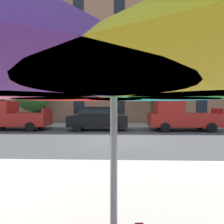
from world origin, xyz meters
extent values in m
plane|color=#424244|center=(0.00, 0.00, 0.00)|extent=(120.00, 120.00, 0.00)
cube|color=#B2ADA3|center=(0.00, 6.80, 0.06)|extent=(56.00, 3.60, 0.12)
cube|color=#A87056|center=(0.00, 15.00, 6.40)|extent=(37.41, 12.00, 12.80)
cube|color=#9E937F|center=(0.00, 8.96, 3.20)|extent=(36.66, 0.08, 0.36)
cube|color=#9E937F|center=(0.00, 8.96, 6.40)|extent=(36.66, 0.08, 0.36)
cube|color=#9E937F|center=(0.00, 8.96, 9.60)|extent=(36.66, 0.08, 0.36)
cube|color=black|center=(-8.31, 8.97, 6.80)|extent=(1.10, 0.06, 11.60)
cube|color=black|center=(-4.16, 8.97, 6.80)|extent=(1.10, 0.06, 11.60)
cube|color=black|center=(0.00, 8.97, 6.80)|extent=(1.10, 0.06, 11.60)
cube|color=black|center=(4.16, 8.97, 6.80)|extent=(1.10, 0.06, 11.60)
cube|color=black|center=(8.31, 8.97, 6.80)|extent=(1.10, 0.06, 11.60)
cube|color=#B21E19|center=(-7.96, 3.70, 0.82)|extent=(5.10, 1.90, 0.96)
cube|color=#B21E19|center=(-9.06, 3.70, 1.75)|extent=(1.90, 1.75, 0.90)
cube|color=#B21E19|center=(-5.49, 3.70, 1.48)|extent=(0.16, 1.75, 0.36)
cylinder|color=black|center=(-6.38, 4.65, 0.34)|extent=(0.68, 0.22, 0.68)
cylinder|color=black|center=(-6.38, 2.75, 0.34)|extent=(0.68, 0.22, 0.68)
cylinder|color=black|center=(-9.54, 4.65, 0.34)|extent=(0.68, 0.22, 0.68)
cube|color=black|center=(-1.63, 3.70, 0.70)|extent=(4.40, 1.76, 0.80)
cube|color=black|center=(-1.78, 3.70, 1.44)|extent=(2.30, 1.55, 0.68)
cube|color=black|center=(-1.78, 3.70, 1.44)|extent=(2.32, 1.57, 0.32)
cylinder|color=black|center=(-0.27, 4.58, 0.30)|extent=(0.60, 0.22, 0.60)
cylinder|color=black|center=(-0.27, 2.82, 0.30)|extent=(0.60, 0.22, 0.60)
cylinder|color=black|center=(-3.00, 4.58, 0.30)|extent=(0.60, 0.22, 0.60)
cylinder|color=black|center=(-3.00, 2.82, 0.30)|extent=(0.60, 0.22, 0.60)
cube|color=#B21E19|center=(4.75, 3.70, 0.82)|extent=(5.10, 1.90, 0.96)
cube|color=#B21E19|center=(3.65, 3.70, 1.75)|extent=(1.90, 1.75, 0.90)
cube|color=#B21E19|center=(7.22, 3.70, 1.48)|extent=(0.16, 1.75, 0.36)
cylinder|color=black|center=(6.33, 4.65, 0.34)|extent=(0.68, 0.22, 0.68)
cylinder|color=black|center=(6.33, 2.75, 0.34)|extent=(0.68, 0.22, 0.68)
cylinder|color=black|center=(3.17, 4.65, 0.34)|extent=(0.68, 0.22, 0.68)
cylinder|color=black|center=(3.17, 2.75, 0.34)|extent=(0.68, 0.22, 0.68)
cylinder|color=#4C3823|center=(-8.20, 7.24, 1.02)|extent=(0.30, 0.30, 2.04)
sphere|color=#387F33|center=(-7.86, 7.15, 3.21)|extent=(2.59, 2.59, 2.59)
sphere|color=#387F33|center=(-8.18, 7.50, 3.48)|extent=(1.96, 1.96, 1.96)
sphere|color=#387F33|center=(-8.31, 7.60, 3.24)|extent=(2.83, 2.83, 2.83)
sphere|color=#387F33|center=(-8.16, 7.06, 2.86)|extent=(3.05, 3.05, 3.05)
cylinder|color=#4C3823|center=(2.96, 6.69, 1.35)|extent=(0.32, 0.32, 2.70)
sphere|color=#2D702D|center=(3.17, 6.95, 4.13)|extent=(3.05, 3.05, 3.05)
sphere|color=#2D702D|center=(2.64, 6.34, 3.62)|extent=(1.99, 1.99, 1.99)
sphere|color=#2D702D|center=(3.10, 6.43, 3.72)|extent=(1.93, 1.93, 1.93)
sphere|color=#2D702D|center=(2.81, 6.98, 3.89)|extent=(2.10, 2.10, 2.10)
cylinder|color=silver|center=(-0.13, -9.00, 1.22)|extent=(0.06, 0.06, 2.45)
cone|color=green|center=(0.74, -9.00, 2.20)|extent=(1.52, 1.52, 0.50)
cone|color=#199EB2|center=(0.31, -8.25, 2.20)|extent=(1.52, 1.52, 0.50)
cone|color=red|center=(-0.56, -8.25, 2.20)|extent=(1.52, 1.52, 0.50)
cone|color=#E5668C|center=(-0.99, -9.00, 2.20)|extent=(1.52, 1.52, 0.50)
cone|color=#662D9E|center=(-0.56, -9.75, 2.20)|extent=(1.52, 1.52, 0.50)
cone|color=yellow|center=(0.31, -9.75, 2.20)|extent=(1.52, 1.52, 0.50)
cone|color=green|center=(-0.13, -9.00, 2.24)|extent=(1.46, 1.46, 0.58)
camera|label=1|loc=(-0.09, -10.58, 1.87)|focal=30.64mm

